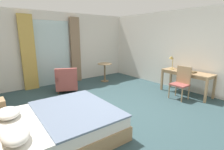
{
  "coord_description": "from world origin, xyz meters",
  "views": [
    {
      "loc": [
        -2.63,
        -3.14,
        1.87
      ],
      "look_at": [
        0.14,
        0.36,
        0.82
      ],
      "focal_mm": 27.34,
      "sensor_mm": 36.0,
      "label": 1
    }
  ],
  "objects_px": {
    "desk_lamp": "(172,59)",
    "round_cafe_table": "(105,68)",
    "closed_book": "(190,72)",
    "armchair_by_window": "(67,81)",
    "desk_chair": "(181,81)",
    "writing_desk": "(187,74)",
    "bed": "(55,126)"
  },
  "relations": [
    {
      "from": "desk_chair",
      "to": "round_cafe_table",
      "type": "bearing_deg",
      "value": 102.49
    },
    {
      "from": "bed",
      "to": "closed_book",
      "type": "distance_m",
      "value": 4.21
    },
    {
      "from": "desk_lamp",
      "to": "closed_book",
      "type": "bearing_deg",
      "value": -96.24
    },
    {
      "from": "bed",
      "to": "desk_chair",
      "type": "bearing_deg",
      "value": -4.5
    },
    {
      "from": "bed",
      "to": "desk_chair",
      "type": "height_order",
      "value": "bed"
    },
    {
      "from": "desk_lamp",
      "to": "armchair_by_window",
      "type": "xyz_separation_m",
      "value": [
        -2.94,
        2.02,
        -0.72
      ]
    },
    {
      "from": "desk_lamp",
      "to": "desk_chair",
      "type": "bearing_deg",
      "value": -126.83
    },
    {
      "from": "desk_chair",
      "to": "round_cafe_table",
      "type": "relative_size",
      "value": 1.3
    },
    {
      "from": "bed",
      "to": "closed_book",
      "type": "height_order",
      "value": "bed"
    },
    {
      "from": "bed",
      "to": "round_cafe_table",
      "type": "distance_m",
      "value": 4.07
    },
    {
      "from": "bed",
      "to": "writing_desk",
      "type": "distance_m",
      "value": 4.23
    },
    {
      "from": "desk_chair",
      "to": "bed",
      "type": "bearing_deg",
      "value": 175.5
    },
    {
      "from": "writing_desk",
      "to": "desk_chair",
      "type": "xyz_separation_m",
      "value": [
        -0.49,
        -0.1,
        -0.12
      ]
    },
    {
      "from": "armchair_by_window",
      "to": "round_cafe_table",
      "type": "height_order",
      "value": "armchair_by_window"
    },
    {
      "from": "desk_lamp",
      "to": "round_cafe_table",
      "type": "bearing_deg",
      "value": 117.91
    },
    {
      "from": "desk_lamp",
      "to": "armchair_by_window",
      "type": "relative_size",
      "value": 0.5
    },
    {
      "from": "desk_lamp",
      "to": "closed_book",
      "type": "xyz_separation_m",
      "value": [
        -0.08,
        -0.72,
        -0.31
      ]
    },
    {
      "from": "writing_desk",
      "to": "round_cafe_table",
      "type": "relative_size",
      "value": 2.08
    },
    {
      "from": "closed_book",
      "to": "round_cafe_table",
      "type": "relative_size",
      "value": 0.45
    },
    {
      "from": "closed_book",
      "to": "armchair_by_window",
      "type": "relative_size",
      "value": 0.36
    },
    {
      "from": "closed_book",
      "to": "armchair_by_window",
      "type": "distance_m",
      "value": 3.98
    },
    {
      "from": "desk_chair",
      "to": "desk_lamp",
      "type": "distance_m",
      "value": 1.04
    },
    {
      "from": "writing_desk",
      "to": "armchair_by_window",
      "type": "relative_size",
      "value": 1.65
    },
    {
      "from": "writing_desk",
      "to": "desk_lamp",
      "type": "distance_m",
      "value": 0.74
    },
    {
      "from": "writing_desk",
      "to": "desk_lamp",
      "type": "relative_size",
      "value": 3.3
    },
    {
      "from": "desk_lamp",
      "to": "round_cafe_table",
      "type": "xyz_separation_m",
      "value": [
        -1.19,
        2.25,
        -0.53
      ]
    },
    {
      "from": "desk_chair",
      "to": "round_cafe_table",
      "type": "distance_m",
      "value": 3.04
    },
    {
      "from": "desk_chair",
      "to": "writing_desk",
      "type": "bearing_deg",
      "value": 11.94
    },
    {
      "from": "closed_book",
      "to": "armchair_by_window",
      "type": "xyz_separation_m",
      "value": [
        -2.86,
        2.74,
        -0.42
      ]
    },
    {
      "from": "round_cafe_table",
      "to": "writing_desk",
      "type": "bearing_deg",
      "value": -68.14
    },
    {
      "from": "writing_desk",
      "to": "armchair_by_window",
      "type": "bearing_deg",
      "value": 137.71
    },
    {
      "from": "bed",
      "to": "desk_chair",
      "type": "xyz_separation_m",
      "value": [
        3.72,
        -0.29,
        0.27
      ]
    }
  ]
}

